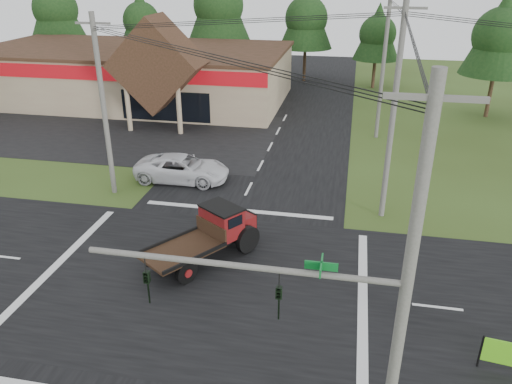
# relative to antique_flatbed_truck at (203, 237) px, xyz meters

# --- Properties ---
(ground) EXTENTS (120.00, 120.00, 0.00)m
(ground) POSITION_rel_antique_flatbed_truck_xyz_m (0.41, -1.66, -1.22)
(ground) COLOR #354619
(ground) RESTS_ON ground
(road_ns) EXTENTS (12.00, 120.00, 0.02)m
(road_ns) POSITION_rel_antique_flatbed_truck_xyz_m (0.41, -1.66, -1.21)
(road_ns) COLOR black
(road_ns) RESTS_ON ground
(road_ew) EXTENTS (120.00, 12.00, 0.02)m
(road_ew) POSITION_rel_antique_flatbed_truck_xyz_m (0.41, -1.66, -1.21)
(road_ew) COLOR black
(road_ew) RESTS_ON ground
(parking_apron) EXTENTS (28.00, 14.00, 0.02)m
(parking_apron) POSITION_rel_antique_flatbed_truck_xyz_m (-13.59, 17.34, -1.21)
(parking_apron) COLOR black
(parking_apron) RESTS_ON ground
(cvs_building) EXTENTS (30.40, 18.20, 9.19)m
(cvs_building) POSITION_rel_antique_flatbed_truck_xyz_m (-15.30, 27.91, 1.56)
(cvs_building) COLOR #9F856B
(cvs_building) RESTS_ON ground
(traffic_signal_mast) EXTENTS (8.12, 0.24, 7.00)m
(traffic_signal_mast) POSITION_rel_antique_flatbed_truck_xyz_m (6.23, -9.16, 3.20)
(traffic_signal_mast) COLOR #595651
(traffic_signal_mast) RESTS_ON ground
(utility_pole_nr) EXTENTS (2.00, 0.30, 11.00)m
(utility_pole_nr) POSITION_rel_antique_flatbed_truck_xyz_m (7.91, -9.16, 4.42)
(utility_pole_nr) COLOR #595651
(utility_pole_nr) RESTS_ON ground
(utility_pole_nw) EXTENTS (2.00, 0.30, 10.50)m
(utility_pole_nw) POSITION_rel_antique_flatbed_truck_xyz_m (-7.59, 6.34, 4.17)
(utility_pole_nw) COLOR #595651
(utility_pole_nw) RESTS_ON ground
(utility_pole_ne) EXTENTS (2.00, 0.30, 11.50)m
(utility_pole_ne) POSITION_rel_antique_flatbed_truck_xyz_m (8.41, 6.34, 4.67)
(utility_pole_ne) COLOR #595651
(utility_pole_ne) RESTS_ON ground
(utility_pole_n) EXTENTS (2.00, 0.30, 11.20)m
(utility_pole_n) POSITION_rel_antique_flatbed_truck_xyz_m (8.41, 20.34, 4.52)
(utility_pole_n) COLOR #595651
(utility_pole_n) RESTS_ON ground
(tree_row_a) EXTENTS (6.72, 6.72, 12.12)m
(tree_row_a) POSITION_rel_antique_flatbed_truck_xyz_m (-29.59, 38.34, 6.83)
(tree_row_a) COLOR #332316
(tree_row_a) RESTS_ON ground
(tree_row_b) EXTENTS (5.60, 5.60, 10.10)m
(tree_row_b) POSITION_rel_antique_flatbed_truck_xyz_m (-19.59, 40.34, 5.48)
(tree_row_b) COLOR #332316
(tree_row_b) RESTS_ON ground
(tree_row_c) EXTENTS (7.28, 7.28, 13.13)m
(tree_row_c) POSITION_rel_antique_flatbed_truck_xyz_m (-9.59, 39.34, 7.50)
(tree_row_c) COLOR #332316
(tree_row_c) RESTS_ON ground
(tree_row_d) EXTENTS (6.16, 6.16, 11.11)m
(tree_row_d) POSITION_rel_antique_flatbed_truck_xyz_m (0.41, 40.34, 6.16)
(tree_row_d) COLOR #332316
(tree_row_d) RESTS_ON ground
(tree_row_e) EXTENTS (5.04, 5.04, 9.09)m
(tree_row_e) POSITION_rel_antique_flatbed_truck_xyz_m (8.41, 38.34, 4.81)
(tree_row_e) COLOR #332316
(tree_row_e) RESTS_ON ground
(tree_side_ne) EXTENTS (6.16, 6.16, 11.11)m
(tree_side_ne) POSITION_rel_antique_flatbed_truck_xyz_m (18.41, 28.34, 6.16)
(tree_side_ne) COLOR #332316
(tree_side_ne) RESTS_ON ground
(antique_flatbed_truck) EXTENTS (5.17, 6.07, 2.44)m
(antique_flatbed_truck) POSITION_rel_antique_flatbed_truck_xyz_m (0.00, 0.00, 0.00)
(antique_flatbed_truck) COLOR #5F100D
(antique_flatbed_truck) RESTS_ON ground
(white_pickup) EXTENTS (6.03, 2.87, 1.66)m
(white_pickup) POSITION_rel_antique_flatbed_truck_xyz_m (-4.05, 8.90, -0.39)
(white_pickup) COLOR silver
(white_pickup) RESTS_ON ground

